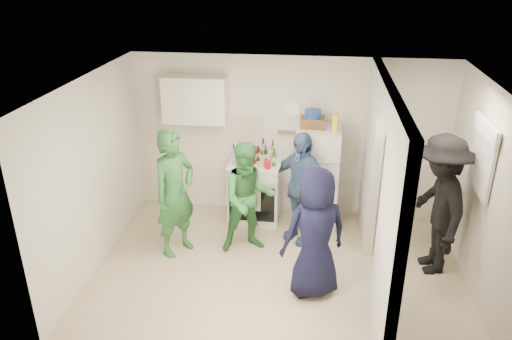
# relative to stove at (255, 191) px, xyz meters

# --- Properties ---
(floor) EXTENTS (4.80, 4.80, 0.00)m
(floor) POSITION_rel_stove_xyz_m (0.49, -1.37, -0.47)
(floor) COLOR tan
(floor) RESTS_ON ground
(wall_back) EXTENTS (4.80, 0.00, 4.80)m
(wall_back) POSITION_rel_stove_xyz_m (0.49, 0.33, 0.78)
(wall_back) COLOR silver
(wall_back) RESTS_ON floor
(wall_front) EXTENTS (4.80, 0.00, 4.80)m
(wall_front) POSITION_rel_stove_xyz_m (0.49, -3.07, 0.78)
(wall_front) COLOR silver
(wall_front) RESTS_ON floor
(wall_left) EXTENTS (0.00, 3.40, 3.40)m
(wall_left) POSITION_rel_stove_xyz_m (-1.91, -1.37, 0.78)
(wall_left) COLOR silver
(wall_left) RESTS_ON floor
(wall_right) EXTENTS (0.00, 3.40, 3.40)m
(wall_right) POSITION_rel_stove_xyz_m (2.89, -1.37, 0.78)
(wall_right) COLOR silver
(wall_right) RESTS_ON floor
(ceiling) EXTENTS (4.80, 4.80, 0.00)m
(ceiling) POSITION_rel_stove_xyz_m (0.49, -1.37, 2.03)
(ceiling) COLOR white
(ceiling) RESTS_ON wall_back
(partition_pier_back) EXTENTS (0.12, 1.20, 2.50)m
(partition_pier_back) POSITION_rel_stove_xyz_m (1.69, -0.27, 0.78)
(partition_pier_back) COLOR silver
(partition_pier_back) RESTS_ON floor
(partition_pier_front) EXTENTS (0.12, 1.20, 2.50)m
(partition_pier_front) POSITION_rel_stove_xyz_m (1.69, -2.47, 0.78)
(partition_pier_front) COLOR silver
(partition_pier_front) RESTS_ON floor
(partition_header) EXTENTS (0.12, 1.00, 0.40)m
(partition_header) POSITION_rel_stove_xyz_m (1.69, -1.37, 1.83)
(partition_header) COLOR silver
(partition_header) RESTS_ON partition_pier_back
(stove) EXTENTS (0.79, 0.66, 0.94)m
(stove) POSITION_rel_stove_xyz_m (0.00, 0.00, 0.00)
(stove) COLOR white
(stove) RESTS_ON floor
(upper_cabinet) EXTENTS (0.95, 0.34, 0.70)m
(upper_cabinet) POSITION_rel_stove_xyz_m (-0.91, 0.15, 1.38)
(upper_cabinet) COLOR silver
(upper_cabinet) RESTS_ON wall_back
(fridge) EXTENTS (0.63, 0.61, 1.53)m
(fridge) POSITION_rel_stove_xyz_m (0.94, -0.03, 0.29)
(fridge) COLOR silver
(fridge) RESTS_ON floor
(wicker_basket) EXTENTS (0.35, 0.25, 0.15)m
(wicker_basket) POSITION_rel_stove_xyz_m (0.84, 0.02, 1.14)
(wicker_basket) COLOR brown
(wicker_basket) RESTS_ON fridge
(blue_bowl) EXTENTS (0.24, 0.24, 0.11)m
(blue_bowl) POSITION_rel_stove_xyz_m (0.84, 0.02, 1.27)
(blue_bowl) COLOR navy
(blue_bowl) RESTS_ON wicker_basket
(yellow_cup_stack_top) EXTENTS (0.09, 0.09, 0.25)m
(yellow_cup_stack_top) POSITION_rel_stove_xyz_m (1.16, -0.13, 1.19)
(yellow_cup_stack_top) COLOR yellow
(yellow_cup_stack_top) RESTS_ON fridge
(wall_clock) EXTENTS (0.22, 0.02, 0.22)m
(wall_clock) POSITION_rel_stove_xyz_m (0.54, 0.31, 1.23)
(wall_clock) COLOR white
(wall_clock) RESTS_ON wall_back
(spice_shelf) EXTENTS (0.35, 0.08, 0.03)m
(spice_shelf) POSITION_rel_stove_xyz_m (0.49, 0.28, 0.88)
(spice_shelf) COLOR olive
(spice_shelf) RESTS_ON wall_back
(nook_window) EXTENTS (0.03, 0.70, 0.80)m
(nook_window) POSITION_rel_stove_xyz_m (2.87, -1.17, 1.18)
(nook_window) COLOR black
(nook_window) RESTS_ON wall_right
(nook_window_frame) EXTENTS (0.04, 0.76, 0.86)m
(nook_window_frame) POSITION_rel_stove_xyz_m (2.86, -1.17, 1.18)
(nook_window_frame) COLOR white
(nook_window_frame) RESTS_ON wall_right
(nook_valance) EXTENTS (0.04, 0.82, 0.18)m
(nook_valance) POSITION_rel_stove_xyz_m (2.83, -1.17, 1.53)
(nook_valance) COLOR white
(nook_valance) RESTS_ON wall_right
(yellow_cup_stack_stove) EXTENTS (0.09, 0.09, 0.25)m
(yellow_cup_stack_stove) POSITION_rel_stove_xyz_m (-0.12, -0.22, 0.60)
(yellow_cup_stack_stove) COLOR #F9FF15
(yellow_cup_stack_stove) RESTS_ON stove
(red_cup) EXTENTS (0.09, 0.09, 0.12)m
(red_cup) POSITION_rel_stove_xyz_m (0.22, -0.20, 0.53)
(red_cup) COLOR red
(red_cup) RESTS_ON stove
(person_green_left) EXTENTS (0.72, 0.78, 1.78)m
(person_green_left) POSITION_rel_stove_xyz_m (-0.94, -1.08, 0.42)
(person_green_left) COLOR #2F773B
(person_green_left) RESTS_ON floor
(person_green_center) EXTENTS (0.92, 0.81, 1.58)m
(person_green_center) POSITION_rel_stove_xyz_m (0.04, -0.89, 0.32)
(person_green_center) COLOR #3A853B
(person_green_center) RESTS_ON floor
(person_denim) EXTENTS (1.02, 0.89, 1.65)m
(person_denim) POSITION_rel_stove_xyz_m (0.72, -0.54, 0.35)
(person_denim) COLOR #3D5F86
(person_denim) RESTS_ON floor
(person_navy) EXTENTS (0.95, 0.81, 1.64)m
(person_navy) POSITION_rel_stove_xyz_m (0.95, -1.76, 0.35)
(person_navy) COLOR black
(person_navy) RESTS_ON floor
(person_nook) EXTENTS (0.83, 1.28, 1.87)m
(person_nook) POSITION_rel_stove_xyz_m (2.48, -1.06, 0.46)
(person_nook) COLOR black
(person_nook) RESTS_ON floor
(bottle_a) EXTENTS (0.07, 0.07, 0.25)m
(bottle_a) POSITION_rel_stove_xyz_m (-0.26, 0.14, 0.60)
(bottle_a) COLOR maroon
(bottle_a) RESTS_ON stove
(bottle_b) EXTENTS (0.08, 0.08, 0.33)m
(bottle_b) POSITION_rel_stove_xyz_m (-0.19, -0.10, 0.63)
(bottle_b) COLOR #1A4F35
(bottle_b) RESTS_ON stove
(bottle_c) EXTENTS (0.08, 0.08, 0.26)m
(bottle_c) POSITION_rel_stove_xyz_m (-0.09, 0.17, 0.60)
(bottle_c) COLOR #9DA5AA
(bottle_c) RESTS_ON stove
(bottle_d) EXTENTS (0.06, 0.06, 0.30)m
(bottle_d) POSITION_rel_stove_xyz_m (0.00, -0.05, 0.62)
(bottle_d) COLOR #602910
(bottle_d) RESTS_ON stove
(bottle_e) EXTENTS (0.08, 0.08, 0.32)m
(bottle_e) POSITION_rel_stove_xyz_m (0.11, 0.20, 0.63)
(bottle_e) COLOR #9B9FAB
(bottle_e) RESTS_ON stove
(bottle_f) EXTENTS (0.06, 0.06, 0.28)m
(bottle_f) POSITION_rel_stove_xyz_m (0.17, 0.00, 0.61)
(bottle_f) COLOR #123317
(bottle_f) RESTS_ON stove
(bottle_g) EXTENTS (0.06, 0.06, 0.32)m
(bottle_g) POSITION_rel_stove_xyz_m (0.26, 0.12, 0.63)
(bottle_g) COLOR olive
(bottle_g) RESTS_ON stove
(bottle_h) EXTENTS (0.06, 0.06, 0.33)m
(bottle_h) POSITION_rel_stove_xyz_m (-0.29, -0.11, 0.64)
(bottle_h) COLOR gray
(bottle_h) RESTS_ON stove
(bottle_i) EXTENTS (0.07, 0.07, 0.24)m
(bottle_i) POSITION_rel_stove_xyz_m (0.03, 0.10, 0.59)
(bottle_i) COLOR #4D1D0D
(bottle_i) RESTS_ON stove
(bottle_j) EXTENTS (0.06, 0.06, 0.26)m
(bottle_j) POSITION_rel_stove_xyz_m (0.30, -0.08, 0.60)
(bottle_j) COLOR #24692A
(bottle_j) RESTS_ON stove
(bottle_k) EXTENTS (0.06, 0.06, 0.30)m
(bottle_k) POSITION_rel_stove_xyz_m (-0.22, 0.04, 0.62)
(bottle_k) COLOR brown
(bottle_k) RESTS_ON stove
(bottle_l) EXTENTS (0.07, 0.07, 0.26)m
(bottle_l) POSITION_rel_stove_xyz_m (0.13, -0.16, 0.60)
(bottle_l) COLOR #B0B3C2
(bottle_l) RESTS_ON stove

